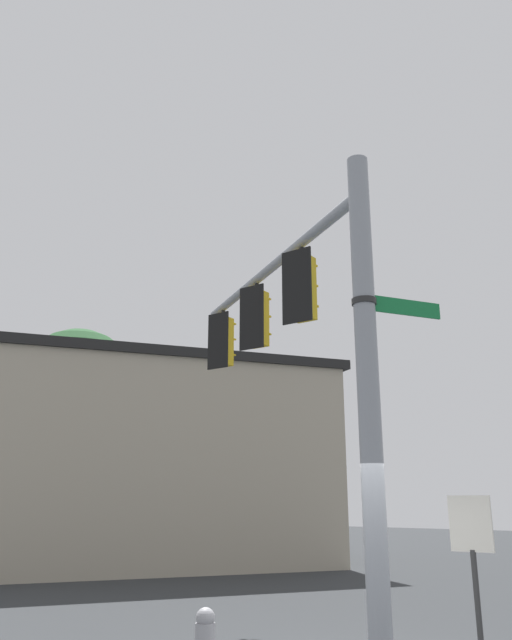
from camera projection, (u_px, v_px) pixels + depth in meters
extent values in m
cylinder|color=gray|center=(369.00, 395.00, 7.99)|extent=(0.29, 0.29, 6.70)
cylinder|color=gray|center=(269.00, 269.00, 11.57)|extent=(5.46, 3.49, 0.18)
cylinder|color=black|center=(302.00, 253.00, 10.32)|extent=(0.08, 0.08, 0.18)
cube|color=gold|center=(302.00, 288.00, 10.15)|extent=(0.36, 0.30, 1.05)
sphere|color=#590F0F|center=(308.00, 271.00, 10.39)|extent=(0.22, 0.22, 0.22)
cube|color=gold|center=(308.00, 266.00, 10.44)|extent=(0.24, 0.20, 0.03)
sphere|color=yellow|center=(308.00, 291.00, 10.30)|extent=(0.22, 0.22, 0.22)
cube|color=gold|center=(309.00, 286.00, 10.34)|extent=(0.24, 0.20, 0.03)
sphere|color=#0F4C19|center=(309.00, 312.00, 10.20)|extent=(0.22, 0.22, 0.22)
cube|color=gold|center=(309.00, 306.00, 10.24)|extent=(0.24, 0.20, 0.03)
cube|color=black|center=(297.00, 286.00, 10.02)|extent=(0.54, 0.03, 1.22)
cylinder|color=black|center=(257.00, 288.00, 12.05)|extent=(0.08, 0.08, 0.18)
cube|color=gold|center=(257.00, 319.00, 11.88)|extent=(0.36, 0.30, 1.05)
sphere|color=#590F0F|center=(263.00, 304.00, 12.12)|extent=(0.22, 0.22, 0.22)
cube|color=gold|center=(263.00, 299.00, 12.16)|extent=(0.24, 0.20, 0.03)
sphere|color=yellow|center=(263.00, 321.00, 12.02)|extent=(0.22, 0.22, 0.22)
cube|color=gold|center=(263.00, 317.00, 12.07)|extent=(0.24, 0.20, 0.03)
sphere|color=#0F4C19|center=(263.00, 339.00, 11.93)|extent=(0.22, 0.22, 0.22)
cube|color=gold|center=(263.00, 334.00, 11.97)|extent=(0.24, 0.20, 0.03)
cube|color=black|center=(252.00, 317.00, 11.74)|extent=(0.54, 0.03, 1.22)
cylinder|color=black|center=(223.00, 315.00, 13.77)|extent=(0.08, 0.08, 0.18)
cube|color=gold|center=(223.00, 342.00, 13.60)|extent=(0.36, 0.30, 1.05)
sphere|color=#590F0F|center=(229.00, 328.00, 13.85)|extent=(0.22, 0.22, 0.22)
cube|color=gold|center=(229.00, 324.00, 13.89)|extent=(0.24, 0.20, 0.03)
sphere|color=yellow|center=(228.00, 344.00, 13.75)|extent=(0.22, 0.22, 0.22)
cube|color=gold|center=(229.00, 339.00, 13.79)|extent=(0.24, 0.20, 0.03)
sphere|color=#0F4C19|center=(228.00, 359.00, 13.65)|extent=(0.22, 0.22, 0.22)
cube|color=gold|center=(229.00, 355.00, 13.70)|extent=(0.24, 0.20, 0.03)
cube|color=black|center=(218.00, 340.00, 13.47)|extent=(0.54, 0.03, 1.22)
cube|color=#147238|center=(408.00, 308.00, 8.58)|extent=(0.58, 0.90, 0.22)
cube|color=white|center=(408.00, 308.00, 8.59)|extent=(0.56, 0.89, 0.04)
cylinder|color=#262626|center=(364.00, 302.00, 8.33)|extent=(0.33, 0.33, 0.08)
cube|color=#A89E89|center=(150.00, 466.00, 20.78)|extent=(11.21, 12.79, 6.24)
cube|color=maroon|center=(133.00, 462.00, 23.75)|extent=(6.58, 9.16, 0.30)
cube|color=black|center=(154.00, 369.00, 21.68)|extent=(11.66, 13.30, 0.30)
cylinder|color=#4C3823|center=(69.00, 495.00, 21.80)|extent=(0.31, 0.31, 4.42)
sphere|color=#1E4C23|center=(77.00, 388.00, 22.82)|extent=(4.36, 4.36, 4.36)
sphere|color=#99999E|center=(205.00, 617.00, 7.57)|extent=(0.23, 0.23, 0.23)
cylinder|color=#333333|center=(478.00, 604.00, 8.57)|extent=(0.08, 0.08, 1.40)
cube|color=silver|center=(470.00, 523.00, 8.86)|extent=(0.60, 0.04, 0.76)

